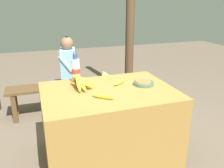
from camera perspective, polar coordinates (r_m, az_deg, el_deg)
The scene contains 11 objects.
ground_plane at distance 2.66m, azimuth -0.75°, elevation -16.89°, with size 12.00×12.00×0.00m, color brown.
market_counter at distance 2.45m, azimuth -0.79°, elevation -9.76°, with size 1.27×0.92×0.76m.
banana_bunch_ripe at distance 2.34m, azimuth -7.54°, elevation 0.73°, with size 0.24×0.33×0.16m.
serving_bowl at distance 2.45m, azimuth 7.61°, elevation 0.27°, with size 0.21×0.21×0.04m.
water_bottle at distance 2.50m, azimuth -8.71°, elevation 3.31°, with size 0.09×0.09×0.33m.
loose_banana_front at distance 2.09m, azimuth -2.13°, elevation -2.99°, with size 0.19×0.16×0.04m.
loose_banana_side at distance 2.45m, azimuth 1.85°, elevation 0.43°, with size 0.18×0.15×0.04m.
wooden_bench at distance 3.51m, azimuth -9.88°, elevation -0.91°, with size 1.77×0.32×0.44m.
seated_vendor at distance 3.39m, azimuth -11.16°, elevation 3.24°, with size 0.44×0.42×1.13m.
banana_bunch_green at distance 3.57m, azimuth -1.69°, elevation 2.03°, with size 0.19×0.31×0.15m.
support_post_far at distance 4.01m, azimuth 4.39°, elevation 15.56°, with size 0.14×0.14×2.61m.
Camera 1 is at (-0.66, -2.04, 1.58)m, focal length 38.00 mm.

